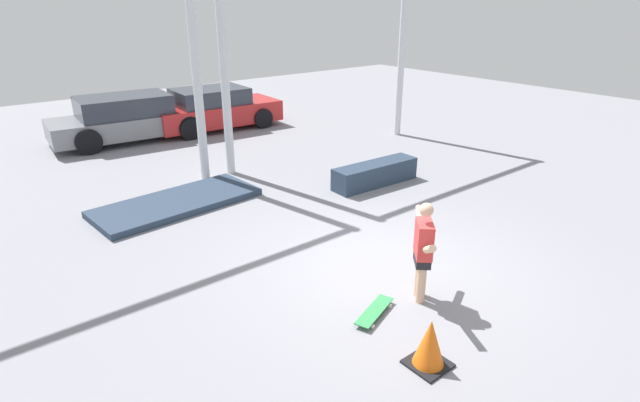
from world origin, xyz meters
name	(u,v)px	position (x,y,z in m)	size (l,w,h in m)	color
ground_plane	(384,265)	(0.00, 0.00, 0.00)	(36.00, 36.00, 0.00)	gray
skateboarder	(423,248)	(-0.29, -0.98, 0.79)	(0.97, 1.07, 1.46)	#DBAD89
skateboard	(374,311)	(-1.07, -0.88, 0.06)	(0.82, 0.47, 0.08)	#338C4C
grind_box	(375,174)	(2.50, 2.74, 0.25)	(2.13, 0.54, 0.50)	#28384C
manual_pad	(177,203)	(-1.56, 4.36, 0.07)	(3.29, 1.40, 0.14)	#28384C
canopy_support_left	(33,6)	(-3.26, 5.51, 3.82)	(6.03, 0.20, 6.24)	silver
canopy_support_right	(325,3)	(3.26, 5.51, 3.82)	(6.03, 0.20, 6.24)	silver
parked_car_grey	(130,118)	(-0.47, 9.98, 0.65)	(4.67, 2.20, 1.33)	slate
parked_car_red	(214,109)	(2.13, 9.69, 0.63)	(4.09, 2.06, 1.30)	red
traffic_cone	(430,344)	(-1.27, -1.97, 0.30)	(0.46, 0.46, 0.61)	black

